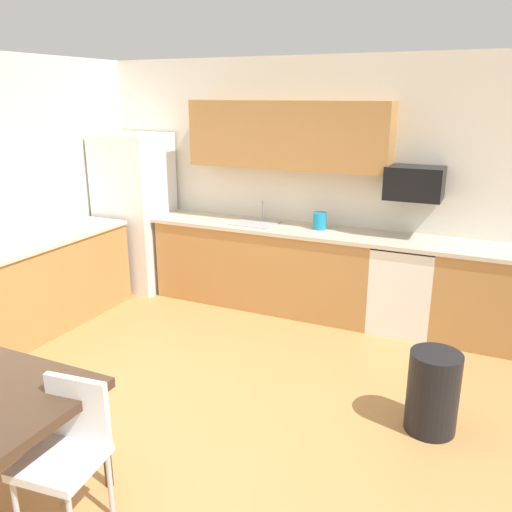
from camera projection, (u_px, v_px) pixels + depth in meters
ground_plane at (199, 421)px, 3.91m from camera, size 12.00×12.00×0.00m
wall_back at (319, 186)px, 5.82m from camera, size 5.80×0.10×2.70m
cabinet_run_back at (264, 267)px, 5.98m from camera, size 2.49×0.60×0.90m
cabinet_run_back_right at (493, 299)px, 5.02m from camera, size 1.06×0.60×0.90m
cabinet_run_left at (43, 285)px, 5.40m from camera, size 0.60×2.00×0.90m
countertop_back at (307, 231)px, 5.64m from camera, size 4.80×0.64×0.04m
countertop_left at (38, 240)px, 5.26m from camera, size 0.64×2.00×0.04m
upper_cabinets_back at (287, 135)px, 5.58m from camera, size 2.20×0.34×0.70m
refrigerator at (136, 212)px, 6.44m from camera, size 0.76×0.70×1.87m
oven_range at (404, 286)px, 5.35m from camera, size 0.60×0.60×0.91m
microwave at (414, 183)px, 5.14m from camera, size 0.54×0.36×0.32m
sink_basin at (255, 229)px, 5.90m from camera, size 0.48×0.40×0.14m
sink_faucet at (262, 211)px, 6.01m from camera, size 0.02×0.02×0.24m
chair_near_table at (68, 445)px, 2.85m from camera, size 0.44×0.44×0.85m
trash_bin at (433, 392)px, 3.74m from camera, size 0.36×0.36×0.60m
kettle at (320, 222)px, 5.61m from camera, size 0.14×0.14×0.20m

